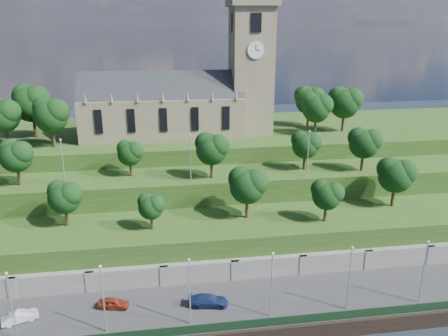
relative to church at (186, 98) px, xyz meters
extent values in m
cube|color=#2D2D30|center=(-0.79, -39.98, -21.52)|extent=(160.00, 12.00, 2.00)
cube|color=#16311B|center=(-0.79, -45.38, -19.92)|extent=(160.00, 0.10, 1.20)
cube|color=slate|center=(-0.79, -33.98, -20.02)|extent=(160.00, 2.00, 5.00)
cube|color=slate|center=(-25.79, -34.78, -20.02)|extent=(1.20, 0.60, 5.00)
cube|color=slate|center=(-15.79, -34.78, -20.02)|extent=(1.20, 0.60, 5.00)
cube|color=slate|center=(-5.79, -34.78, -20.02)|extent=(1.20, 0.60, 5.00)
cube|color=slate|center=(4.21, -34.78, -20.02)|extent=(1.20, 0.60, 5.00)
cube|color=slate|center=(14.21, -34.78, -20.02)|extent=(1.20, 0.60, 5.00)
cube|color=slate|center=(24.21, -34.78, -20.02)|extent=(1.20, 0.60, 5.00)
cube|color=slate|center=(34.21, -34.78, -20.02)|extent=(1.20, 0.60, 5.00)
cube|color=#254316|center=(-0.79, -27.98, -18.52)|extent=(160.00, 12.00, 8.00)
cube|color=#254316|center=(-0.79, -16.98, -16.52)|extent=(160.00, 10.00, 12.00)
cube|color=#254316|center=(-0.79, 4.02, -15.02)|extent=(160.00, 32.00, 15.00)
cube|color=#6F634E|center=(-4.79, 0.02, -3.52)|extent=(32.00, 12.00, 8.00)
cube|color=#202328|center=(-4.79, 0.02, 0.48)|extent=(32.00, 10.18, 10.18)
cone|color=#6F634E|center=(-18.79, -5.98, 1.38)|extent=(0.70, 0.70, 1.80)
cone|color=#6F634E|center=(-14.12, -5.98, 1.38)|extent=(0.70, 0.70, 1.80)
cone|color=#6F634E|center=(-9.46, -5.98, 1.38)|extent=(0.70, 0.70, 1.80)
cone|color=#6F634E|center=(-4.79, -5.98, 1.38)|extent=(0.70, 0.70, 1.80)
cone|color=#6F634E|center=(-0.12, -5.98, 1.38)|extent=(0.70, 0.70, 1.80)
cone|color=#6F634E|center=(4.54, -5.98, 1.38)|extent=(0.70, 0.70, 1.80)
cone|color=#6F634E|center=(9.21, -5.98, 1.38)|extent=(0.70, 0.70, 1.80)
cube|color=black|center=(-16.79, -6.06, -3.02)|extent=(1.40, 0.25, 4.50)
cube|color=black|center=(-10.79, -6.06, -3.02)|extent=(1.40, 0.25, 4.50)
cube|color=black|center=(-4.79, -6.06, -3.02)|extent=(1.40, 0.25, 4.50)
cube|color=black|center=(1.21, -6.06, -3.02)|extent=(1.40, 0.25, 4.50)
cube|color=black|center=(7.21, -6.06, -3.02)|extent=(1.40, 0.25, 4.50)
cube|color=#6F634E|center=(13.21, 0.02, 4.98)|extent=(8.00, 8.00, 25.00)
cube|color=#6F634E|center=(13.21, 0.02, 18.08)|extent=(9.20, 9.20, 1.20)
cube|color=black|center=(13.21, -4.06, 14.48)|extent=(2.00, 0.25, 3.50)
cube|color=black|center=(13.21, 4.10, 14.48)|extent=(2.00, 0.25, 3.50)
cube|color=black|center=(9.13, 0.02, 14.48)|extent=(0.25, 2.00, 3.50)
cube|color=black|center=(17.29, 0.02, 14.48)|extent=(0.25, 2.00, 3.50)
cylinder|color=white|center=(13.21, -4.10, 9.48)|extent=(3.20, 0.30, 3.20)
cylinder|color=white|center=(17.33, 0.02, 9.48)|extent=(0.30, 3.20, 3.20)
cube|color=black|center=(13.21, -4.28, 9.98)|extent=(0.12, 0.05, 1.10)
cube|color=black|center=(13.61, -4.28, 9.48)|extent=(0.80, 0.05, 0.12)
cylinder|color=#2E2112|center=(-19.83, -25.98, -12.99)|extent=(0.50, 0.50, 3.06)
sphere|color=black|center=(-19.83, -25.98, -10.04)|extent=(4.75, 4.75, 4.75)
sphere|color=black|center=(-18.88, -26.46, -9.33)|extent=(3.56, 3.56, 3.56)
sphere|color=black|center=(-20.66, -25.39, -9.09)|extent=(3.33, 3.33, 3.33)
cylinder|color=#2E2112|center=(-7.26, -28.98, -13.34)|extent=(0.47, 0.47, 2.37)
sphere|color=black|center=(-7.26, -28.98, -11.04)|extent=(3.69, 3.69, 3.69)
sphere|color=black|center=(-6.53, -29.35, -10.49)|extent=(2.77, 2.77, 2.77)
sphere|color=black|center=(-7.91, -28.52, -10.30)|extent=(2.58, 2.58, 2.58)
cylinder|color=#2E2112|center=(7.36, -26.98, -12.76)|extent=(0.52, 0.52, 3.52)
sphere|color=black|center=(7.36, -26.98, -9.36)|extent=(5.48, 5.48, 5.48)
sphere|color=black|center=(8.46, -27.53, -8.54)|extent=(4.11, 4.11, 4.11)
sphere|color=black|center=(6.40, -26.30, -8.26)|extent=(3.83, 3.83, 3.83)
cylinder|color=#2E2112|center=(18.97, -29.98, -13.11)|extent=(0.49, 0.49, 2.83)
sphere|color=black|center=(18.97, -29.98, -10.37)|extent=(4.40, 4.40, 4.40)
sphere|color=black|center=(19.85, -30.43, -9.71)|extent=(3.30, 3.30, 3.30)
sphere|color=black|center=(18.20, -29.43, -9.49)|extent=(3.08, 3.08, 3.08)
cylinder|color=#2E2112|center=(32.15, -25.98, -12.74)|extent=(0.52, 0.52, 3.56)
sphere|color=black|center=(32.15, -25.98, -9.30)|extent=(5.54, 5.54, 5.54)
sphere|color=black|center=(33.26, -26.54, -8.47)|extent=(4.15, 4.15, 4.15)
sphere|color=black|center=(31.18, -25.29, -8.19)|extent=(3.88, 3.88, 3.88)
cylinder|color=#2E2112|center=(-28.29, -17.98, -8.89)|extent=(0.50, 0.50, 3.26)
sphere|color=black|center=(-28.29, -17.98, -5.75)|extent=(5.06, 5.06, 5.06)
sphere|color=black|center=(-27.28, -18.49, -4.99)|extent=(3.80, 3.80, 3.80)
sphere|color=black|center=(-29.18, -17.35, -4.73)|extent=(3.55, 3.55, 3.55)
cylinder|color=#2E2112|center=(-10.73, -15.98, -9.18)|extent=(0.48, 0.48, 2.68)
sphere|color=black|center=(-10.73, -15.98, -6.59)|extent=(4.17, 4.17, 4.17)
sphere|color=black|center=(-9.89, -16.40, -5.97)|extent=(3.13, 3.13, 3.13)
sphere|color=black|center=(-11.46, -15.46, -5.76)|extent=(2.92, 2.92, 2.92)
cylinder|color=#2E2112|center=(2.82, -18.98, -8.85)|extent=(0.51, 0.51, 3.34)
sphere|color=black|center=(2.82, -18.98, -5.62)|extent=(5.19, 5.19, 5.19)
sphere|color=black|center=(3.86, -19.50, -4.85)|extent=(3.90, 3.90, 3.90)
sphere|color=black|center=(1.91, -18.34, -4.59)|extent=(3.64, 3.64, 3.64)
cylinder|color=#2E2112|center=(19.70, -16.98, -9.01)|extent=(0.49, 0.49, 3.02)
sphere|color=black|center=(19.70, -16.98, -6.09)|extent=(4.70, 4.70, 4.70)
sphere|color=black|center=(20.64, -17.45, -5.39)|extent=(3.52, 3.52, 3.52)
sphere|color=black|center=(18.88, -16.40, -5.15)|extent=(3.29, 3.29, 3.29)
cylinder|color=#2E2112|center=(29.64, -18.98, -8.86)|extent=(0.51, 0.51, 3.32)
sphere|color=black|center=(29.64, -18.98, -5.65)|extent=(5.17, 5.17, 5.17)
sphere|color=black|center=(30.67, -19.50, -4.87)|extent=(3.88, 3.88, 3.88)
sphere|color=black|center=(28.73, -18.34, -4.61)|extent=(3.62, 3.62, 3.62)
cylinder|color=#2E2112|center=(-33.94, -3.98, -5.60)|extent=(0.53, 0.53, 3.84)
sphere|color=black|center=(-33.94, -3.98, -1.89)|extent=(5.97, 5.97, 5.97)
sphere|color=black|center=(-32.75, -4.58, -0.99)|extent=(4.48, 4.48, 4.48)
cylinder|color=#2E2112|center=(-30.43, 2.02, -5.23)|extent=(0.56, 0.56, 4.59)
sphere|color=black|center=(-30.43, 2.02, -0.79)|extent=(7.14, 7.14, 7.14)
sphere|color=black|center=(-29.00, 1.30, 0.28)|extent=(5.36, 5.36, 5.36)
sphere|color=black|center=(-31.68, 2.91, 0.64)|extent=(5.00, 5.00, 5.00)
cylinder|color=#2E2112|center=(-25.14, -5.98, -5.53)|extent=(0.54, 0.54, 3.98)
sphere|color=black|center=(-25.14, -5.98, -1.69)|extent=(6.19, 6.19, 6.19)
sphere|color=black|center=(-23.90, -6.60, -0.76)|extent=(4.64, 4.64, 4.64)
sphere|color=black|center=(-26.22, -5.21, -0.45)|extent=(4.33, 4.33, 4.33)
cylinder|color=#2E2112|center=(26.09, -3.98, -5.68)|extent=(0.52, 0.52, 3.68)
sphere|color=black|center=(26.09, -3.98, -2.12)|extent=(5.73, 5.73, 5.73)
sphere|color=black|center=(27.23, -4.56, -1.26)|extent=(4.29, 4.29, 4.29)
sphere|color=black|center=(25.09, -3.27, -0.98)|extent=(4.01, 4.01, 4.01)
cylinder|color=#2E2112|center=(27.24, 4.02, -5.60)|extent=(0.53, 0.53, 3.84)
sphere|color=black|center=(27.24, 4.02, -1.89)|extent=(5.97, 5.97, 5.97)
sphere|color=black|center=(28.44, 3.42, -1.00)|extent=(4.48, 4.48, 4.48)
sphere|color=black|center=(26.20, 4.76, -0.70)|extent=(4.18, 4.18, 4.18)
cylinder|color=#2E2112|center=(32.91, -1.98, -5.48)|extent=(0.54, 0.54, 4.08)
sphere|color=black|center=(32.91, -1.98, -1.54)|extent=(6.35, 6.35, 6.35)
sphere|color=black|center=(34.18, -2.62, -0.59)|extent=(4.76, 4.76, 4.76)
sphere|color=black|center=(31.79, -1.19, -0.27)|extent=(4.44, 4.44, 4.44)
cylinder|color=#B2B2B7|center=(-22.79, -43.48, -16.17)|extent=(0.16, 0.16, 8.69)
sphere|color=silver|center=(-22.79, -43.48, -11.71)|extent=(0.36, 0.36, 0.36)
cylinder|color=#B2B2B7|center=(-12.79, -43.48, -16.17)|extent=(0.16, 0.16, 8.69)
sphere|color=silver|center=(-12.79, -43.48, -11.71)|extent=(0.36, 0.36, 0.36)
cylinder|color=#B2B2B7|center=(-2.79, -43.48, -16.17)|extent=(0.16, 0.16, 8.69)
sphere|color=silver|center=(-2.79, -43.48, -11.71)|extent=(0.36, 0.36, 0.36)
cylinder|color=#B2B2B7|center=(7.21, -43.48, -16.17)|extent=(0.16, 0.16, 8.69)
sphere|color=silver|center=(7.21, -43.48, -11.71)|extent=(0.36, 0.36, 0.36)
cylinder|color=#B2B2B7|center=(17.21, -43.48, -16.17)|extent=(0.16, 0.16, 8.69)
sphere|color=silver|center=(17.21, -43.48, -11.71)|extent=(0.36, 0.36, 0.36)
cylinder|color=#B2B2B7|center=(27.21, -43.48, -16.17)|extent=(0.16, 0.16, 8.69)
sphere|color=silver|center=(27.21, -43.48, -11.71)|extent=(0.36, 0.36, 0.36)
cylinder|color=#B2B2B7|center=(-20.79, -19.98, -6.70)|extent=(0.16, 0.16, 7.65)
sphere|color=silver|center=(-20.79, -19.98, -2.75)|extent=(0.36, 0.36, 0.36)
cylinder|color=#B2B2B7|center=(-0.79, -19.98, -6.70)|extent=(0.16, 0.16, 7.65)
sphere|color=silver|center=(-0.79, -19.98, -2.75)|extent=(0.36, 0.36, 0.36)
cylinder|color=#B2B2B7|center=(19.21, -19.98, -6.70)|extent=(0.16, 0.16, 7.65)
sphere|color=silver|center=(19.21, -19.98, -2.75)|extent=(0.36, 0.36, 0.36)
imported|color=maroon|center=(-12.36, -38.89, -19.85)|extent=(4.19, 2.33, 1.35)
imported|color=#B7B8BC|center=(-23.49, -40.05, -19.83)|extent=(4.47, 2.80, 1.39)
imported|color=#16234F|center=(-0.22, -40.20, -19.78)|extent=(5.36, 2.88, 1.48)
camera|label=1|loc=(-5.19, -88.20, 14.28)|focal=35.00mm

